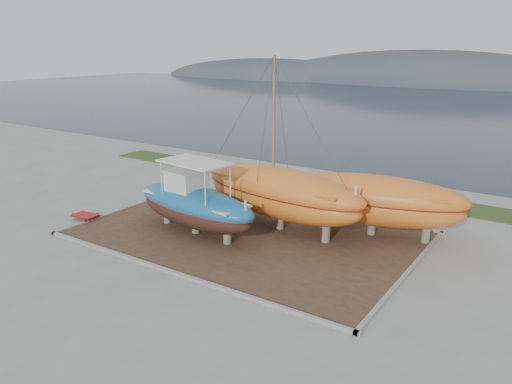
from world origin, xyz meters
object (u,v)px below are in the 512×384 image
Objects in this scene: orange_sailboat at (281,146)px; red_trailer at (85,217)px; orange_bare_hull at (373,206)px; white_dinghy at (190,201)px; blue_caique at (195,197)px.

red_trailer is (-10.77, -5.22, -4.76)m from orange_sailboat.
orange_bare_hull is at bearing 30.94° from orange_sailboat.
orange_bare_hull is 4.40× the size of red_trailer.
white_dinghy is 7.74m from orange_sailboat.
orange_bare_hull reaches higher than red_trailer.
blue_caique is 0.86× the size of orange_bare_hull.
white_dinghy is at bearing 142.38° from blue_caique.
orange_sailboat is at bearing -165.80° from orange_bare_hull.
white_dinghy is at bearing -169.07° from orange_sailboat.
orange_sailboat is at bearing 48.67° from blue_caique.
white_dinghy is (-2.84, 2.81, -1.43)m from blue_caique.
red_trailer is (-15.51, -7.29, -1.55)m from orange_bare_hull.
red_trailer is at bearing -157.32° from blue_caique.
orange_sailboat is 6.09m from orange_bare_hull.
orange_bare_hull is at bearing 39.39° from blue_caique.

